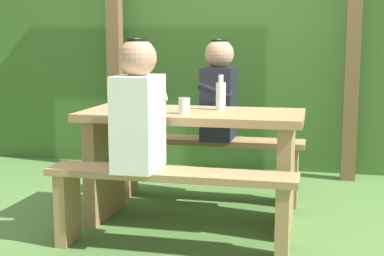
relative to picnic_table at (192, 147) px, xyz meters
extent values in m
plane|color=#4A7337|center=(0.00, 0.00, -0.50)|extent=(12.00, 12.00, 0.00)
cube|color=#396127|center=(0.00, 1.94, 0.32)|extent=(6.40, 0.66, 1.62)
cube|color=brown|center=(-1.04, 1.40, 0.58)|extent=(0.12, 0.12, 2.16)
cube|color=brown|center=(1.04, 1.40, 0.58)|extent=(0.12, 0.12, 2.16)
cube|color=#9E7A51|center=(0.00, 0.00, 0.21)|extent=(1.40, 0.64, 0.05)
cube|color=#9E7A51|center=(-0.60, 0.00, -0.16)|extent=(0.08, 0.54, 0.68)
cube|color=#9E7A51|center=(0.60, 0.00, -0.16)|extent=(0.08, 0.54, 0.68)
cube|color=#9E7A51|center=(0.00, -0.53, -0.05)|extent=(1.40, 0.24, 0.04)
cube|color=#9E7A51|center=(-0.62, -0.53, -0.28)|extent=(0.07, 0.22, 0.42)
cube|color=#9E7A51|center=(0.62, -0.53, -0.28)|extent=(0.07, 0.22, 0.42)
cube|color=#9E7A51|center=(0.00, 0.53, -0.05)|extent=(1.40, 0.24, 0.04)
cube|color=#9E7A51|center=(-0.62, 0.53, -0.28)|extent=(0.07, 0.22, 0.42)
cube|color=#9E7A51|center=(0.62, 0.53, -0.28)|extent=(0.07, 0.22, 0.42)
cube|color=white|center=(-0.18, -0.53, 0.23)|extent=(0.22, 0.34, 0.52)
sphere|color=tan|center=(-0.18, -0.53, 0.58)|extent=(0.21, 0.21, 0.21)
cylinder|color=black|center=(-0.18, -0.53, 0.67)|extent=(0.12, 0.12, 0.02)
cylinder|color=white|center=(-0.18, -0.39, 0.33)|extent=(0.25, 0.07, 0.15)
cube|color=black|center=(0.08, 0.53, 0.23)|extent=(0.22, 0.34, 0.52)
sphere|color=tan|center=(0.08, 0.53, 0.58)|extent=(0.21, 0.21, 0.21)
cylinder|color=black|center=(0.08, 0.53, 0.67)|extent=(0.12, 0.12, 0.02)
cylinder|color=black|center=(0.08, 0.39, 0.33)|extent=(0.25, 0.07, 0.15)
cylinder|color=silver|center=(-0.02, -0.14, 0.28)|extent=(0.07, 0.07, 0.10)
cylinder|color=silver|center=(0.17, 0.11, 0.32)|extent=(0.06, 0.06, 0.18)
cylinder|color=silver|center=(0.17, 0.11, 0.43)|extent=(0.03, 0.03, 0.05)
camera|label=1|loc=(0.79, -3.41, 0.66)|focal=51.90mm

